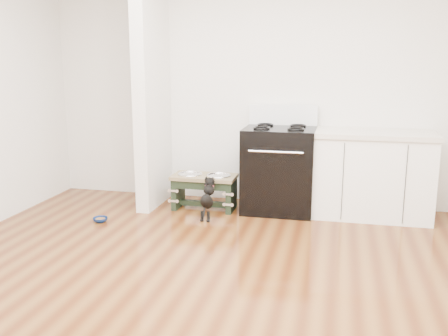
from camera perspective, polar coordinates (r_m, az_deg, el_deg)
ground at (r=3.67m, az=-2.09°, el=-14.26°), size 5.00×5.00×0.00m
room_shell at (r=3.28m, az=-2.31°, el=11.94°), size 5.00×5.00×5.00m
partition_wall at (r=5.65m, az=-8.21°, el=9.25°), size 0.15×0.80×2.70m
oven_range at (r=5.48m, az=6.33°, el=0.00°), size 0.76×0.69×1.14m
cabinet_run at (r=5.48m, az=16.56°, el=-0.71°), size 1.24×0.64×0.91m
dog_feeder at (r=5.54m, az=-2.27°, el=-1.95°), size 0.70×0.38×0.40m
puppy at (r=5.22m, az=-1.88°, el=-3.31°), size 0.12×0.36×0.43m
floor_bowl at (r=5.32m, az=-13.95°, el=-5.75°), size 0.17×0.17×0.05m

